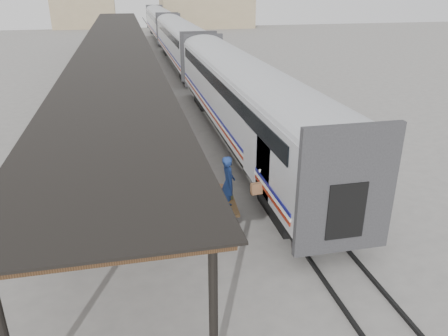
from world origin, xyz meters
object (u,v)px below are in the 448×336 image
at_px(baggage_cart, 218,205).
at_px(luggage_tug, 127,85).
at_px(pedestrian, 144,104).
at_px(porter, 228,183).

height_order(baggage_cart, luggage_tug, luggage_tug).
bearing_deg(pedestrian, baggage_cart, 117.64).
height_order(luggage_tug, pedestrian, pedestrian).
distance_m(baggage_cart, luggage_tug, 21.93).
height_order(luggage_tug, porter, porter).
xyz_separation_m(luggage_tug, pedestrian, (1.02, -6.79, 0.12)).
bearing_deg(porter, pedestrian, 14.41).
xyz_separation_m(porter, pedestrian, (-2.16, 15.59, -1.05)).
distance_m(luggage_tug, pedestrian, 6.87).
relative_size(baggage_cart, luggage_tug, 1.32).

